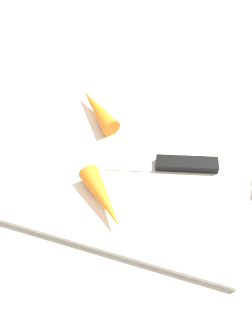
{
  "coord_description": "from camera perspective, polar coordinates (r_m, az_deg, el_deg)",
  "views": [
    {
      "loc": [
        -0.09,
        0.31,
        0.47
      ],
      "look_at": [
        0.0,
        0.0,
        0.01
      ],
      "focal_mm": 40.58,
      "sensor_mm": 36.0,
      "label": 1
    }
  ],
  "objects": [
    {
      "name": "ground_plane",
      "position": [
        0.57,
        -0.0,
        -0.7
      ],
      "size": [
        1.4,
        1.4,
        0.0
      ],
      "primitive_type": "plane",
      "color": "#ADA8A0"
    },
    {
      "name": "cutting_board",
      "position": [
        0.56,
        -0.0,
        -0.35
      ],
      "size": [
        0.36,
        0.26,
        0.01
      ],
      "primitive_type": "cube",
      "color": "silver",
      "rests_on": "ground_plane"
    },
    {
      "name": "knife",
      "position": [
        0.56,
        7.77,
        0.61
      ],
      "size": [
        0.2,
        0.07,
        0.01
      ],
      "rotation": [
        0.0,
        0.0,
        0.25
      ],
      "color": "#B7B7BC",
      "rests_on": "cutting_board"
    },
    {
      "name": "carrot_short",
      "position": [
        0.51,
        -3.46,
        -4.51
      ],
      "size": [
        0.09,
        0.09,
        0.03
      ],
      "primitive_type": "cone",
      "rotation": [
        0.0,
        1.57,
        2.35
      ],
      "color": "orange",
      "rests_on": "cutting_board"
    },
    {
      "name": "carrot_long",
      "position": [
        0.61,
        -4.36,
        8.88
      ],
      "size": [
        0.09,
        0.09,
        0.03
      ],
      "primitive_type": "cone",
      "rotation": [
        0.0,
        1.57,
        5.53
      ],
      "color": "orange",
      "rests_on": "cutting_board"
    }
  ]
}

